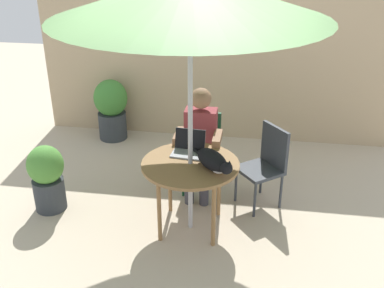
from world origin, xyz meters
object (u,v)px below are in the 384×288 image
chair_empty (267,161)px  potted_plant_near_fence (47,176)px  chair_occupied (202,146)px  person_seated (200,138)px  laptop (189,146)px  cat (214,161)px  patio_table (190,169)px  potted_plant_by_chair (111,108)px

chair_empty → potted_plant_near_fence: 2.29m
chair_occupied → potted_plant_near_fence: size_ratio=1.20×
chair_occupied → chair_empty: 0.76m
person_seated → potted_plant_near_fence: size_ratio=1.67×
laptop → chair_occupied: bearing=85.1°
chair_empty → cat: (-0.49, -0.65, 0.30)m
laptop → potted_plant_near_fence: 1.53m
person_seated → cat: size_ratio=2.23×
patio_table → potted_plant_near_fence: bearing=176.0°
chair_empty → person_seated: 0.74m
patio_table → potted_plant_by_chair: potted_plant_by_chair is taller
chair_empty → cat: size_ratio=1.61×
patio_table → cat: cat is taller
chair_occupied → laptop: laptop is taller
patio_table → person_seated: bearing=90.0°
laptop → cat: bearing=-48.1°
chair_occupied → potted_plant_by_chair: bearing=141.8°
potted_plant_by_chair → patio_table: bearing=-53.8°
potted_plant_near_fence → chair_empty: bearing=11.6°
person_seated → potted_plant_near_fence: (-1.52, -0.55, -0.30)m
person_seated → cat: bearing=-73.0°
cat → potted_plant_by_chair: size_ratio=0.64×
chair_empty → potted_plant_by_chair: chair_empty is taller
person_seated → patio_table: bearing=-90.0°
potted_plant_by_chair → cat: bearing=-50.8°
cat → potted_plant_near_fence: cat is taller
chair_occupied → person_seated: 0.23m
chair_occupied → potted_plant_by_chair: 1.79m
chair_empty → cat: cat is taller
person_seated → potted_plant_by_chair: 1.90m
laptop → cat: laptop is taller
person_seated → chair_empty: bearing=-7.0°
cat → patio_table: bearing=159.7°
chair_empty → potted_plant_by_chair: (-2.12, 1.35, -0.06)m
patio_table → potted_plant_near_fence: potted_plant_near_fence is taller
cat → potted_plant_near_fence: bearing=173.8°
chair_occupied → cat: bearing=-75.8°
patio_table → potted_plant_near_fence: size_ratio=1.27×
person_seated → laptop: (-0.05, -0.43, 0.11)m
chair_empty → person_seated: (-0.72, 0.09, 0.17)m
chair_empty → laptop: (-0.77, -0.34, 0.28)m
chair_empty → patio_table: bearing=-141.7°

